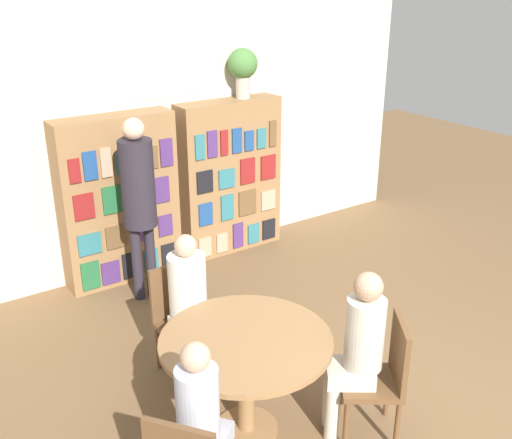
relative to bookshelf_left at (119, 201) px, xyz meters
name	(u,v)px	position (x,y,z in m)	size (l,w,h in m)	color
wall_back	(166,125)	(0.66, 0.19, 0.65)	(6.40, 0.07, 3.00)	beige
bookshelf_left	(119,201)	(0.00, 0.00, 0.00)	(1.19, 0.34, 1.72)	olive
bookshelf_right	(230,177)	(1.31, 0.00, 0.00)	(1.19, 0.34, 1.72)	olive
flower_vase	(243,67)	(1.50, 0.01, 1.20)	(0.32, 0.32, 0.53)	#B7AD9E
reading_table	(246,355)	(-0.23, -2.65, -0.23)	(1.15, 1.15, 0.76)	olive
chair_left_side	(181,314)	(-0.24, -1.73, -0.37)	(0.41, 0.41, 0.88)	brown
chair_far_side	(382,373)	(0.52, -3.17, -0.37)	(0.56, 0.56, 0.88)	brown
seated_reader_left	(191,300)	(-0.24, -1.91, -0.16)	(0.29, 0.39, 1.22)	silver
seated_reader_right	(357,346)	(0.37, -3.07, -0.15)	(0.41, 0.40, 1.24)	beige
seated_reader_back	(202,422)	(-0.81, -3.08, -0.18)	(0.40, 0.38, 1.22)	#B2B7C6
librarian_standing	(138,191)	(0.00, -0.50, 0.25)	(0.31, 0.58, 1.80)	#28232D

